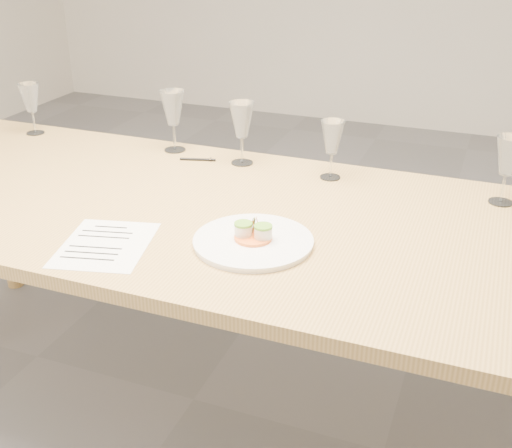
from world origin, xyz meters
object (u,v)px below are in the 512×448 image
at_px(dining_table, 184,223).
at_px(ballpoint_pen, 198,159).
at_px(recipe_sheet, 105,245).
at_px(wine_glass_4, 509,157).
at_px(wine_glass_1, 173,109).
at_px(wine_glass_0, 30,99).
at_px(dinner_plate, 253,240).
at_px(wine_glass_3, 332,138).
at_px(wine_glass_2, 242,121).

bearing_deg(dining_table, ballpoint_pen, 108.84).
relative_size(recipe_sheet, wine_glass_4, 1.59).
bearing_deg(ballpoint_pen, dining_table, -86.88).
bearing_deg(recipe_sheet, wine_glass_1, 90.11).
bearing_deg(dining_table, wine_glass_1, 120.52).
distance_m(ballpoint_pen, wine_glass_0, 0.75).
height_order(recipe_sheet, wine_glass_4, wine_glass_4).
relative_size(dining_table, dinner_plate, 7.63).
bearing_deg(dining_table, dinner_plate, -30.53).
bearing_deg(recipe_sheet, dining_table, 64.59).
relative_size(dinner_plate, wine_glass_1, 1.43).
distance_m(ballpoint_pen, wine_glass_3, 0.49).
distance_m(ballpoint_pen, wine_glass_1, 0.21).
relative_size(ballpoint_pen, wine_glass_2, 0.58).
distance_m(recipe_sheet, wine_glass_3, 0.80).
distance_m(wine_glass_2, wine_glass_4, 0.85).
xyz_separation_m(wine_glass_3, wine_glass_4, (0.53, -0.01, 0.01)).
bearing_deg(ballpoint_pen, wine_glass_0, 160.40).
height_order(ballpoint_pen, wine_glass_0, wine_glass_0).
bearing_deg(dinner_plate, ballpoint_pen, 128.37).
height_order(recipe_sheet, wine_glass_1, wine_glass_1).
xyz_separation_m(wine_glass_1, wine_glass_2, (0.28, -0.04, -0.00)).
bearing_deg(wine_glass_1, ballpoint_pen, -28.37).
bearing_deg(wine_glass_3, recipe_sheet, -122.08).
bearing_deg(dinner_plate, wine_glass_2, 115.08).
bearing_deg(wine_glass_1, dining_table, -59.48).
distance_m(recipe_sheet, wine_glass_0, 1.07).
bearing_deg(dining_table, wine_glass_2, 84.68).
relative_size(wine_glass_0, wine_glass_1, 0.90).
xyz_separation_m(wine_glass_2, wine_glass_3, (0.32, -0.02, -0.02)).
distance_m(dinner_plate, wine_glass_2, 0.63).
bearing_deg(wine_glass_4, recipe_sheet, -145.21).
bearing_deg(ballpoint_pen, wine_glass_4, -15.90).
relative_size(recipe_sheet, ballpoint_pen, 2.62).
bearing_deg(wine_glass_0, wine_glass_1, 1.76).
bearing_deg(wine_glass_4, wine_glass_3, 178.70).
distance_m(wine_glass_1, wine_glass_4, 1.13).
relative_size(dinner_plate, wine_glass_0, 1.59).
distance_m(ballpoint_pen, wine_glass_2, 0.21).
xyz_separation_m(wine_glass_0, wine_glass_1, (0.61, 0.02, 0.02)).
height_order(wine_glass_1, wine_glass_4, wine_glass_1).
bearing_deg(dinner_plate, wine_glass_4, 41.26).
bearing_deg(wine_glass_2, dinner_plate, -64.92).
bearing_deg(recipe_sheet, wine_glass_0, 124.13).
xyz_separation_m(dinner_plate, wine_glass_2, (-0.26, 0.55, 0.14)).
bearing_deg(wine_glass_0, wine_glass_4, -1.74).
xyz_separation_m(dinner_plate, wine_glass_3, (0.06, 0.53, 0.12)).
bearing_deg(wine_glass_2, wine_glass_0, 178.81).
distance_m(wine_glass_2, wine_glass_3, 0.32).
height_order(dining_table, wine_glass_4, wine_glass_4).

